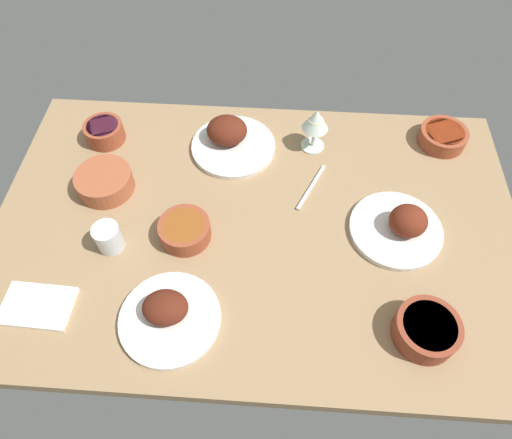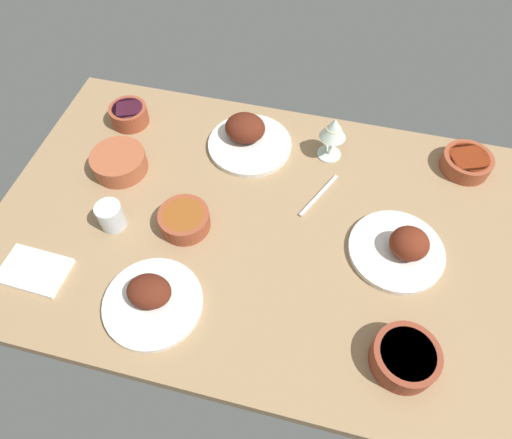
% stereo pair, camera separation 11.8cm
% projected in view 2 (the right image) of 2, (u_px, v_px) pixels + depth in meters
% --- Properties ---
extents(dining_table, '(1.40, 0.90, 0.04)m').
position_uv_depth(dining_table, '(256.00, 228.00, 1.21)').
color(dining_table, '#937551').
rests_on(dining_table, ground).
extents(plate_far_side, '(0.24, 0.24, 0.07)m').
position_uv_depth(plate_far_side, '(152.00, 299.00, 1.05)').
color(plate_far_side, silver).
rests_on(plate_far_side, dining_table).
extents(plate_center_main, '(0.25, 0.25, 0.09)m').
position_uv_depth(plate_center_main, '(248.00, 136.00, 1.34)').
color(plate_center_main, silver).
rests_on(plate_center_main, dining_table).
extents(plate_near_viewer, '(0.24, 0.24, 0.09)m').
position_uv_depth(plate_near_viewer, '(402.00, 248.00, 1.12)').
color(plate_near_viewer, silver).
rests_on(plate_near_viewer, dining_table).
extents(bowl_cream, '(0.15, 0.15, 0.06)m').
position_uv_depth(bowl_cream, '(119.00, 162.00, 1.28)').
color(bowl_cream, '#A35133').
rests_on(bowl_cream, dining_table).
extents(bowl_soup, '(0.13, 0.13, 0.05)m').
position_uv_depth(bowl_soup, '(184.00, 219.00, 1.17)').
color(bowl_soup, brown).
rests_on(bowl_soup, dining_table).
extents(bowl_pasta, '(0.14, 0.14, 0.06)m').
position_uv_depth(bowl_pasta, '(405.00, 357.00, 0.96)').
color(bowl_pasta, brown).
rests_on(bowl_pasta, dining_table).
extents(bowl_sauce, '(0.14, 0.14, 0.05)m').
position_uv_depth(bowl_sauce, '(467.00, 162.00, 1.29)').
color(bowl_sauce, brown).
rests_on(bowl_sauce, dining_table).
extents(bowl_onions, '(0.11, 0.11, 0.06)m').
position_uv_depth(bowl_onions, '(129.00, 114.00, 1.39)').
color(bowl_onions, brown).
rests_on(bowl_onions, dining_table).
extents(wine_glass, '(0.08, 0.08, 0.14)m').
position_uv_depth(wine_glass, '(334.00, 130.00, 1.26)').
color(wine_glass, silver).
rests_on(wine_glass, dining_table).
extents(water_tumbler, '(0.07, 0.07, 0.08)m').
position_uv_depth(water_tumbler, '(111.00, 216.00, 1.17)').
color(water_tumbler, silver).
rests_on(water_tumbler, dining_table).
extents(folded_napkin, '(0.17, 0.12, 0.01)m').
position_uv_depth(folded_napkin, '(34.00, 270.00, 1.11)').
color(folded_napkin, white).
rests_on(folded_napkin, dining_table).
extents(fork_loose, '(0.08, 0.16, 0.01)m').
position_uv_depth(fork_loose, '(319.00, 195.00, 1.25)').
color(fork_loose, silver).
rests_on(fork_loose, dining_table).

